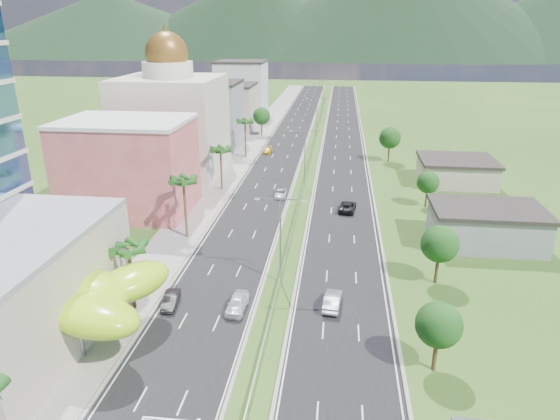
% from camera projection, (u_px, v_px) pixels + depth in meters
% --- Properties ---
extents(ground, '(500.00, 500.00, 0.00)m').
position_uv_depth(ground, '(269.00, 327.00, 52.43)').
color(ground, '#2D5119').
rests_on(ground, ground).
extents(road_left, '(11.00, 260.00, 0.04)m').
position_uv_depth(road_left, '(288.00, 140.00, 136.99)').
color(road_left, black).
rests_on(road_left, ground).
extents(road_right, '(11.00, 260.00, 0.04)m').
position_uv_depth(road_right, '(343.00, 142.00, 135.31)').
color(road_right, black).
rests_on(road_right, ground).
extents(sidewalk_left, '(7.00, 260.00, 0.12)m').
position_uv_depth(sidewalk_left, '(254.00, 139.00, 138.04)').
color(sidewalk_left, gray).
rests_on(sidewalk_left, ground).
extents(median_guardrail, '(0.10, 216.06, 0.76)m').
position_uv_depth(median_guardrail, '(311.00, 155.00, 119.19)').
color(median_guardrail, gray).
rests_on(median_guardrail, ground).
extents(streetlight_median_b, '(6.04, 0.25, 11.00)m').
position_uv_depth(streetlight_median_b, '(280.00, 231.00, 59.38)').
color(streetlight_median_b, gray).
rests_on(streetlight_median_b, ground).
extents(streetlight_median_c, '(6.04, 0.25, 11.00)m').
position_uv_depth(streetlight_median_c, '(305.00, 152.00, 96.59)').
color(streetlight_median_c, gray).
rests_on(streetlight_median_c, ground).
extents(streetlight_median_d, '(6.04, 0.25, 11.00)m').
position_uv_depth(streetlight_median_d, '(317.00, 113.00, 138.45)').
color(streetlight_median_d, gray).
rests_on(streetlight_median_d, ground).
extents(streetlight_median_e, '(6.04, 0.25, 11.00)m').
position_uv_depth(streetlight_median_e, '(323.00, 93.00, 180.32)').
color(streetlight_median_e, gray).
rests_on(streetlight_median_e, ground).
extents(lime_canopy, '(18.00, 15.00, 7.40)m').
position_uv_depth(lime_canopy, '(63.00, 293.00, 49.20)').
color(lime_canopy, '#A7E116').
rests_on(lime_canopy, ground).
extents(pink_shophouse, '(20.00, 15.00, 15.00)m').
position_uv_depth(pink_shophouse, '(129.00, 168.00, 82.72)').
color(pink_shophouse, '#C35150').
rests_on(pink_shophouse, ground).
extents(domed_building, '(20.00, 20.00, 28.70)m').
position_uv_depth(domed_building, '(172.00, 120.00, 102.77)').
color(domed_building, beige).
rests_on(domed_building, ground).
extents(midrise_grey, '(16.00, 15.00, 16.00)m').
position_uv_depth(midrise_grey, '(208.00, 116.00, 127.09)').
color(midrise_grey, gray).
rests_on(midrise_grey, ground).
extents(midrise_beige, '(16.00, 15.00, 13.00)m').
position_uv_depth(midrise_beige, '(227.00, 108.00, 148.08)').
color(midrise_beige, '#BDAE9C').
rests_on(midrise_beige, ground).
extents(midrise_white, '(16.00, 15.00, 18.00)m').
position_uv_depth(midrise_white, '(242.00, 90.00, 168.60)').
color(midrise_white, silver).
rests_on(midrise_white, ground).
extents(shed_near, '(15.00, 10.00, 5.00)m').
position_uv_depth(shed_near, '(486.00, 227.00, 71.68)').
color(shed_near, gray).
rests_on(shed_near, ground).
extents(shed_far, '(14.00, 12.00, 4.40)m').
position_uv_depth(shed_far, '(456.00, 172.00, 99.47)').
color(shed_far, '#BDAE9C').
rests_on(shed_far, ground).
extents(palm_tree_b, '(3.60, 3.60, 8.10)m').
position_uv_depth(palm_tree_b, '(129.00, 250.00, 53.56)').
color(palm_tree_b, '#47301C').
rests_on(palm_tree_b, ground).
extents(palm_tree_c, '(3.60, 3.60, 9.60)m').
position_uv_depth(palm_tree_c, '(183.00, 183.00, 71.67)').
color(palm_tree_c, '#47301C').
rests_on(palm_tree_c, ground).
extents(palm_tree_d, '(3.60, 3.60, 8.60)m').
position_uv_depth(palm_tree_d, '(221.00, 151.00, 93.40)').
color(palm_tree_d, '#47301C').
rests_on(palm_tree_d, ground).
extents(palm_tree_e, '(3.60, 3.60, 9.40)m').
position_uv_depth(palm_tree_e, '(245.00, 123.00, 116.39)').
color(palm_tree_e, '#47301C').
rests_on(palm_tree_e, ground).
extents(leafy_tree_lfar, '(4.90, 4.90, 8.05)m').
position_uv_depth(leafy_tree_lfar, '(262.00, 116.00, 140.60)').
color(leafy_tree_lfar, '#47301C').
rests_on(leafy_tree_lfar, ground).
extents(leafy_tree_ra, '(4.20, 4.20, 6.90)m').
position_uv_depth(leafy_tree_ra, '(439.00, 325.00, 44.32)').
color(leafy_tree_ra, '#47301C').
rests_on(leafy_tree_ra, ground).
extents(leafy_tree_rb, '(4.55, 4.55, 7.47)m').
position_uv_depth(leafy_tree_rb, '(440.00, 244.00, 59.66)').
color(leafy_tree_rb, '#47301C').
rests_on(leafy_tree_rb, ground).
extents(leafy_tree_rc, '(3.85, 3.85, 6.33)m').
position_uv_depth(leafy_tree_rc, '(428.00, 182.00, 85.65)').
color(leafy_tree_rc, '#47301C').
rests_on(leafy_tree_rc, ground).
extents(leafy_tree_rd, '(4.90, 4.90, 8.05)m').
position_uv_depth(leafy_tree_rd, '(390.00, 138.00, 113.59)').
color(leafy_tree_rd, '#47301C').
rests_on(leafy_tree_rd, ground).
extents(mountain_ridge, '(860.00, 140.00, 90.00)m').
position_uv_depth(mountain_ridge, '(400.00, 59.00, 464.34)').
color(mountain_ridge, black).
rests_on(mountain_ridge, ground).
extents(car_white_near_left, '(2.18, 5.00, 1.68)m').
position_uv_depth(car_white_near_left, '(237.00, 303.00, 55.20)').
color(car_white_near_left, silver).
rests_on(car_white_near_left, road_left).
extents(car_dark_left, '(2.08, 4.54, 1.44)m').
position_uv_depth(car_dark_left, '(171.00, 300.00, 56.11)').
color(car_dark_left, black).
rests_on(car_dark_left, road_left).
extents(car_silver_mid_left, '(2.38, 4.74, 1.29)m').
position_uv_depth(car_silver_mid_left, '(281.00, 193.00, 91.73)').
color(car_silver_mid_left, '#B3B6BB').
rests_on(car_silver_mid_left, road_left).
extents(car_yellow_far_left, '(1.90, 4.51, 1.30)m').
position_uv_depth(car_yellow_far_left, '(268.00, 150.00, 123.04)').
color(car_yellow_far_left, gold).
rests_on(car_yellow_far_left, road_left).
extents(car_silver_right, '(2.20, 5.12, 1.64)m').
position_uv_depth(car_silver_right, '(332.00, 300.00, 55.85)').
color(car_silver_right, '#A4A7AC').
rests_on(car_silver_right, road_right).
extents(car_dark_far_right, '(3.28, 5.90, 1.56)m').
position_uv_depth(car_dark_far_right, '(347.00, 206.00, 84.78)').
color(car_dark_far_right, black).
rests_on(car_dark_far_right, road_right).
extents(motorcycle, '(0.82, 1.92, 1.19)m').
position_uv_depth(motorcycle, '(173.00, 288.00, 58.93)').
color(motorcycle, black).
rests_on(motorcycle, road_left).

